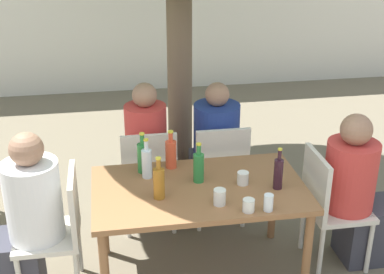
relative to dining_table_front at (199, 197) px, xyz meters
name	(u,v)px	position (x,y,z in m)	size (l,w,h in m)	color
ground_plane	(199,273)	(0.00, 0.00, -0.66)	(30.00, 30.00, 0.00)	#706651
dining_table_front	(199,197)	(0.00, 0.00, 0.00)	(1.48, 0.88, 0.74)	brown
patio_chair_0	(59,226)	(-0.97, 0.00, -0.14)	(0.44, 0.44, 0.92)	beige
patio_chair_1	(328,202)	(0.97, 0.00, -0.14)	(0.44, 0.44, 0.92)	beige
patio_chair_2	(149,173)	(-0.30, 0.67, -0.14)	(0.44, 0.44, 0.92)	beige
patio_chair_3	(220,168)	(0.30, 0.67, -0.14)	(0.44, 0.44, 0.92)	beige
person_seated_0	(24,225)	(-1.20, 0.00, -0.10)	(0.59, 0.38, 1.23)	#383842
person_seated_1	(358,196)	(1.21, 0.00, -0.11)	(0.59, 0.38, 1.21)	#383842
person_seated_2	(146,157)	(-0.30, 0.91, -0.10)	(0.34, 0.57, 1.26)	#383842
person_seated_3	(214,153)	(0.30, 0.90, -0.11)	(0.39, 0.59, 1.23)	#383842
wine_bottle_0	(278,173)	(0.53, -0.11, 0.20)	(0.06, 0.06, 0.30)	#331923
green_bottle_1	(143,157)	(-0.36, 0.29, 0.20)	(0.08, 0.08, 0.31)	#287A38
water_bottle_2	(147,163)	(-0.34, 0.21, 0.20)	(0.07, 0.07, 0.30)	silver
soda_bottle_3	(171,153)	(-0.15, 0.33, 0.19)	(0.08, 0.08, 0.29)	#DB4C2D
amber_bottle_4	(159,182)	(-0.29, -0.10, 0.20)	(0.08, 0.08, 0.30)	#9E661E
green_bottle_5	(199,167)	(0.01, 0.08, 0.20)	(0.08, 0.08, 0.30)	#287A38
drinking_glass_0	(220,197)	(0.09, -0.25, 0.13)	(0.08, 0.08, 0.11)	silver
drinking_glass_1	(249,205)	(0.26, -0.36, 0.12)	(0.08, 0.08, 0.09)	silver
drinking_glass_2	(268,203)	(0.38, -0.38, 0.14)	(0.06, 0.06, 0.11)	white
drinking_glass_3	(243,178)	(0.31, -0.01, 0.13)	(0.08, 0.08, 0.09)	silver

